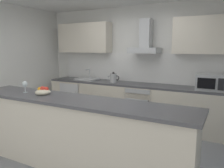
{
  "coord_description": "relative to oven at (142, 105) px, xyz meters",
  "views": [
    {
      "loc": [
        1.82,
        -2.99,
        1.68
      ],
      "look_at": [
        -0.01,
        0.47,
        1.05
      ],
      "focal_mm": 36.37,
      "sensor_mm": 36.0,
      "label": 1
    }
  ],
  "objects": [
    {
      "name": "counter_island",
      "position": [
        -0.2,
        -2.14,
        0.05
      ],
      "size": [
        3.35,
        0.64,
        1.0
      ],
      "color": "beige",
      "rests_on": "ground"
    },
    {
      "name": "refrigerator",
      "position": [
        -1.75,
        -0.0,
        -0.03
      ],
      "size": [
        0.58,
        0.6,
        0.85
      ],
      "color": "white",
      "rests_on": "ground"
    },
    {
      "name": "sink",
      "position": [
        -1.43,
        0.01,
        0.47
      ],
      "size": [
        0.5,
        0.4,
        0.26
      ],
      "color": "silver",
      "rests_on": "counter_back"
    },
    {
      "name": "backsplash_tile",
      "position": [
        -0.16,
        0.33,
        0.77
      ],
      "size": [
        4.15,
        0.02,
        0.66
      ],
      "primitive_type": "cube",
      "color": "white"
    },
    {
      "name": "fruit_bowl",
      "position": [
        -0.75,
        -2.12,
        0.59
      ],
      "size": [
        0.22,
        0.22,
        0.13
      ],
      "color": "beige",
      "rests_on": "counter_island"
    },
    {
      "name": "range_hood",
      "position": [
        0.0,
        0.13,
        1.33
      ],
      "size": [
        0.62,
        0.45,
        0.72
      ],
      "color": "#B7BABC"
    },
    {
      "name": "microwave",
      "position": [
        1.34,
        -0.03,
        0.59
      ],
      "size": [
        0.5,
        0.38,
        0.3
      ],
      "color": "#B7BABC",
      "rests_on": "counter_back"
    },
    {
      "name": "counter_back",
      "position": [
        -0.16,
        0.03,
        -0.01
      ],
      "size": [
        4.29,
        0.6,
        0.9
      ],
      "color": "beige",
      "rests_on": "ground"
    },
    {
      "name": "wine_glass",
      "position": [
        -1.1,
        -2.14,
        0.67
      ],
      "size": [
        0.08,
        0.08,
        0.18
      ],
      "color": "silver",
      "rests_on": "counter_island"
    },
    {
      "name": "upper_cabinets",
      "position": [
        -0.16,
        0.18,
        1.45
      ],
      "size": [
        4.24,
        0.32,
        0.7
      ],
      "color": "beige"
    },
    {
      "name": "kettle",
      "position": [
        -0.67,
        -0.03,
        0.55
      ],
      "size": [
        0.29,
        0.15,
        0.24
      ],
      "color": "#B7BABC",
      "rests_on": "counter_back"
    },
    {
      "name": "oven",
      "position": [
        0.0,
        0.0,
        0.0
      ],
      "size": [
        0.6,
        0.62,
        0.8
      ],
      "color": "slate",
      "rests_on": "ground"
    },
    {
      "name": "ground",
      "position": [
        -0.16,
        -1.52,
        -0.47
      ],
      "size": [
        5.88,
        4.74,
        0.02
      ],
      "primitive_type": "cube",
      "color": "gray"
    },
    {
      "name": "wall_back",
      "position": [
        -0.16,
        0.41,
        0.84
      ],
      "size": [
        5.88,
        0.12,
        2.6
      ],
      "primitive_type": "cube",
      "color": "white",
      "rests_on": "ground"
    }
  ]
}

